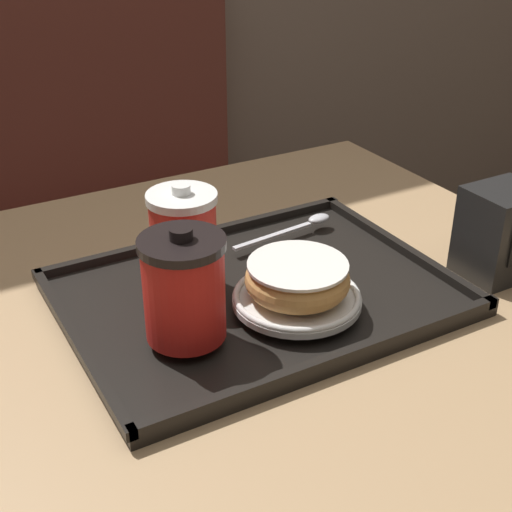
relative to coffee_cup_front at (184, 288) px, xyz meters
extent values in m
cube|color=brown|center=(-0.09, 0.88, -0.60)|extent=(1.35, 0.44, 0.45)
cube|color=tan|center=(0.12, 0.05, -0.10)|extent=(0.91, 0.88, 0.03)
cube|color=black|center=(0.12, 0.06, -0.08)|extent=(0.47, 0.35, 0.01)
cube|color=black|center=(0.12, -0.11, -0.07)|extent=(0.47, 0.01, 0.01)
cube|color=black|center=(0.12, 0.22, -0.07)|extent=(0.47, 0.01, 0.01)
cube|color=black|center=(-0.11, 0.06, -0.07)|extent=(0.01, 0.35, 0.01)
cube|color=black|center=(0.35, 0.06, -0.07)|extent=(0.01, 0.35, 0.01)
cylinder|color=red|center=(0.00, 0.00, -0.01)|extent=(0.09, 0.09, 0.11)
cylinder|color=black|center=(0.00, 0.00, 0.05)|extent=(0.09, 0.09, 0.01)
cylinder|color=black|center=(0.00, 0.00, 0.06)|extent=(0.02, 0.02, 0.01)
cylinder|color=red|center=(0.05, 0.11, -0.01)|extent=(0.08, 0.08, 0.11)
cylinder|color=white|center=(0.05, 0.11, 0.05)|extent=(0.09, 0.09, 0.01)
cylinder|color=white|center=(0.05, 0.11, 0.06)|extent=(0.02, 0.02, 0.01)
cylinder|color=white|center=(0.14, 0.00, -0.06)|extent=(0.15, 0.15, 0.01)
torus|color=white|center=(0.14, 0.00, -0.05)|extent=(0.15, 0.15, 0.01)
torus|color=tan|center=(0.14, 0.00, -0.03)|extent=(0.12, 0.12, 0.04)
cylinder|color=white|center=(0.14, 0.00, -0.01)|extent=(0.12, 0.12, 0.00)
ellipsoid|color=silver|center=(0.29, 0.17, -0.05)|extent=(0.04, 0.03, 0.01)
cube|color=silver|center=(0.20, 0.16, -0.06)|extent=(0.13, 0.02, 0.00)
cube|color=black|center=(0.44, -0.04, -0.02)|extent=(0.09, 0.08, 0.12)
camera|label=1|loc=(-0.25, -0.61, 0.40)|focal=50.00mm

